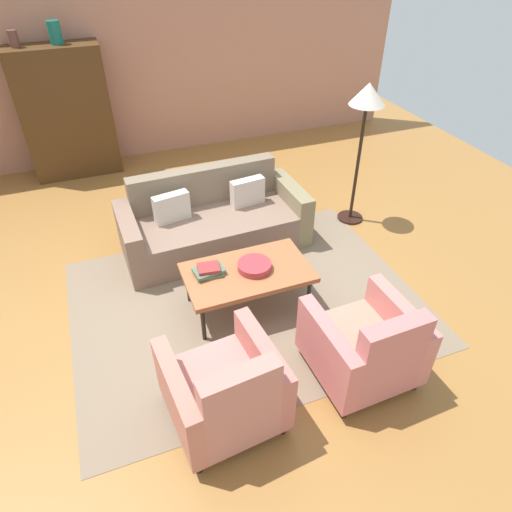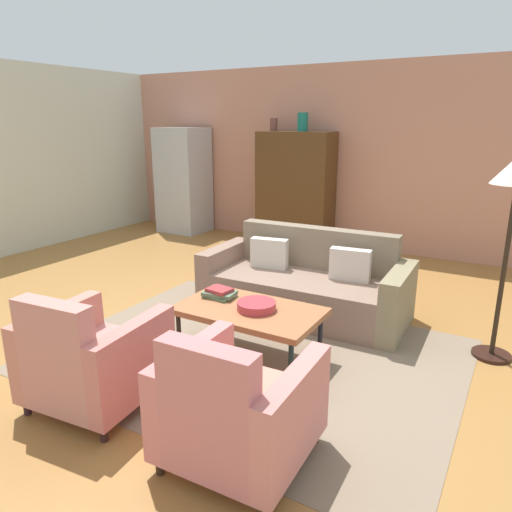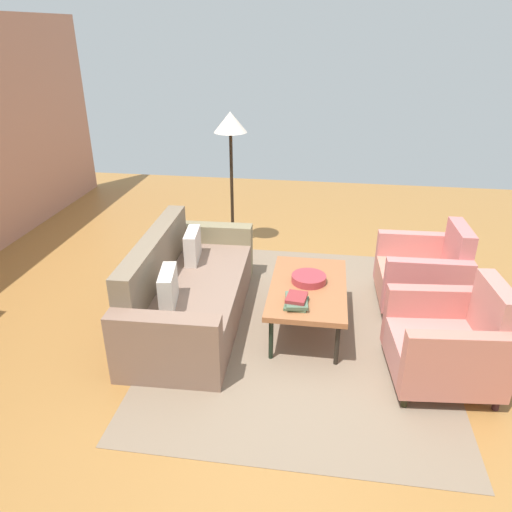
# 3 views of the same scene
# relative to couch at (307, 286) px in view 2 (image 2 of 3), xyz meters

# --- Properties ---
(ground_plane) EXTENTS (10.64, 10.64, 0.00)m
(ground_plane) POSITION_rel_couch_xyz_m (-0.40, -0.88, -0.29)
(ground_plane) COLOR #A26E35
(wall_back) EXTENTS (8.87, 0.12, 2.80)m
(wall_back) POSITION_rel_couch_xyz_m (-0.40, 2.88, 1.11)
(wall_back) COLOR tan
(wall_back) RESTS_ON ground
(area_rug) EXTENTS (3.40, 2.60, 0.01)m
(area_rug) POSITION_rel_couch_xyz_m (0.00, -1.14, -0.28)
(area_rug) COLOR #836F5A
(area_rug) RESTS_ON ground
(couch) EXTENTS (2.13, 0.97, 0.86)m
(couch) POSITION_rel_couch_xyz_m (0.00, 0.00, 0.00)
(couch) COLOR #846857
(couch) RESTS_ON ground
(coffee_table) EXTENTS (1.20, 0.70, 0.45)m
(coffee_table) POSITION_rel_couch_xyz_m (0.00, -1.19, 0.13)
(coffee_table) COLOR black
(coffee_table) RESTS_ON ground
(armchair_left) EXTENTS (0.87, 0.87, 0.88)m
(armchair_left) POSITION_rel_couch_xyz_m (-0.59, -2.35, 0.06)
(armchair_left) COLOR #2D2917
(armchair_left) RESTS_ON ground
(armchair_right) EXTENTS (0.82, 0.82, 0.88)m
(armchair_right) POSITION_rel_couch_xyz_m (0.60, -2.35, 0.06)
(armchair_right) COLOR #382317
(armchair_right) RESTS_ON ground
(fruit_bowl) EXTENTS (0.32, 0.32, 0.07)m
(fruit_bowl) POSITION_rel_couch_xyz_m (0.08, -1.19, 0.20)
(fruit_bowl) COLOR #A9343D
(fruit_bowl) RESTS_ON coffee_table
(book_stack) EXTENTS (0.30, 0.22, 0.09)m
(book_stack) POSITION_rel_couch_xyz_m (-0.35, -1.10, 0.20)
(book_stack) COLOR #4F6B4D
(book_stack) RESTS_ON coffee_table
(cabinet) EXTENTS (1.20, 0.51, 1.80)m
(cabinet) POSITION_rel_couch_xyz_m (-1.36, 2.53, 0.61)
(cabinet) COLOR #4D3016
(cabinet) RESTS_ON ground
(vase_tall) EXTENTS (0.12, 0.12, 0.20)m
(vase_tall) POSITION_rel_couch_xyz_m (-1.76, 2.53, 1.61)
(vase_tall) COLOR brown
(vase_tall) RESTS_ON cabinet
(vase_round) EXTENTS (0.16, 0.16, 0.28)m
(vase_round) POSITION_rel_couch_xyz_m (-1.26, 2.53, 1.65)
(vase_round) COLOR #16695C
(vase_round) RESTS_ON cabinet
(refrigerator) EXTENTS (0.80, 0.73, 1.85)m
(refrigerator) POSITION_rel_couch_xyz_m (-3.54, 2.43, 0.64)
(refrigerator) COLOR #B7BABF
(refrigerator) RESTS_ON ground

